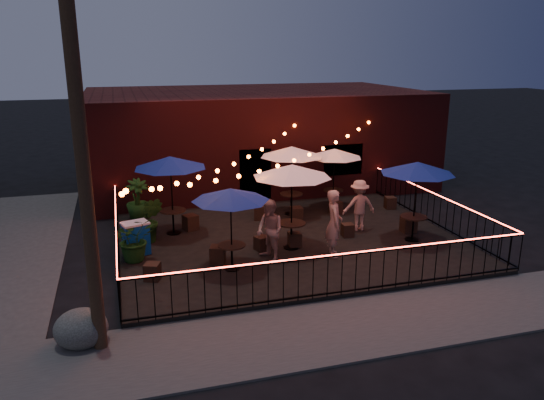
{
  "coord_description": "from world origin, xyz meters",
  "views": [
    {
      "loc": [
        -4.75,
        -12.46,
        5.73
      ],
      "look_at": [
        -0.3,
        2.78,
        1.18
      ],
      "focal_mm": 35.0,
      "sensor_mm": 36.0,
      "label": 1
    }
  ],
  "objects_px": {
    "utility_pole": "(81,150)",
    "cafe_table_1": "(170,163)",
    "cafe_table_0": "(230,196)",
    "cafe_table_2": "(292,172)",
    "cafe_table_5": "(334,154)",
    "cooler": "(136,238)",
    "cafe_table_4": "(417,169)",
    "boulder": "(81,329)",
    "cafe_table_3": "(292,153)"
  },
  "relations": [
    {
      "from": "cafe_table_5",
      "to": "cooler",
      "type": "distance_m",
      "value": 7.68
    },
    {
      "from": "utility_pole",
      "to": "cafe_table_3",
      "type": "bearing_deg",
      "value": 47.97
    },
    {
      "from": "cafe_table_4",
      "to": "cooler",
      "type": "height_order",
      "value": "cafe_table_4"
    },
    {
      "from": "cafe_table_0",
      "to": "cafe_table_1",
      "type": "distance_m",
      "value": 3.47
    },
    {
      "from": "cafe_table_2",
      "to": "cafe_table_3",
      "type": "distance_m",
      "value": 3.28
    },
    {
      "from": "cafe_table_0",
      "to": "cooler",
      "type": "bearing_deg",
      "value": 142.87
    },
    {
      "from": "cafe_table_1",
      "to": "utility_pole",
      "type": "bearing_deg",
      "value": -109.03
    },
    {
      "from": "boulder",
      "to": "cafe_table_5",
      "type": "bearing_deg",
      "value": 40.23
    },
    {
      "from": "cooler",
      "to": "cafe_table_5",
      "type": "bearing_deg",
      "value": 3.54
    },
    {
      "from": "cafe_table_3",
      "to": "utility_pole",
      "type": "bearing_deg",
      "value": -132.03
    },
    {
      "from": "cafe_table_3",
      "to": "cafe_table_5",
      "type": "relative_size",
      "value": 1.1
    },
    {
      "from": "cafe_table_0",
      "to": "cafe_table_5",
      "type": "xyz_separation_m",
      "value": [
        4.7,
        4.45,
        -0.02
      ]
    },
    {
      "from": "cafe_table_3",
      "to": "cafe_table_1",
      "type": "bearing_deg",
      "value": -168.09
    },
    {
      "from": "cafe_table_1",
      "to": "cafe_table_2",
      "type": "bearing_deg",
      "value": -35.46
    },
    {
      "from": "cafe_table_3",
      "to": "cafe_table_5",
      "type": "xyz_separation_m",
      "value": [
        1.7,
        0.31,
        -0.2
      ]
    },
    {
      "from": "cafe_table_2",
      "to": "cooler",
      "type": "bearing_deg",
      "value": 170.12
    },
    {
      "from": "cafe_table_2",
      "to": "cafe_table_5",
      "type": "height_order",
      "value": "cafe_table_2"
    },
    {
      "from": "cafe_table_0",
      "to": "cafe_table_5",
      "type": "bearing_deg",
      "value": 43.47
    },
    {
      "from": "cafe_table_0",
      "to": "cafe_table_4",
      "type": "distance_m",
      "value": 5.73
    },
    {
      "from": "utility_pole",
      "to": "cafe_table_4",
      "type": "distance_m",
      "value": 9.72
    },
    {
      "from": "cafe_table_3",
      "to": "cooler",
      "type": "distance_m",
      "value": 6.09
    },
    {
      "from": "utility_pole",
      "to": "cafe_table_3",
      "type": "height_order",
      "value": "utility_pole"
    },
    {
      "from": "cafe_table_1",
      "to": "cafe_table_4",
      "type": "xyz_separation_m",
      "value": [
        6.86,
        -2.63,
        -0.04
      ]
    },
    {
      "from": "utility_pole",
      "to": "cafe_table_0",
      "type": "bearing_deg",
      "value": 40.65
    },
    {
      "from": "cafe_table_3",
      "to": "cafe_table_5",
      "type": "height_order",
      "value": "cafe_table_3"
    },
    {
      "from": "cafe_table_4",
      "to": "cafe_table_5",
      "type": "bearing_deg",
      "value": 104.69
    },
    {
      "from": "cafe_table_5",
      "to": "cafe_table_1",
      "type": "bearing_deg",
      "value": -168.53
    },
    {
      "from": "cafe_table_4",
      "to": "cafe_table_2",
      "type": "bearing_deg",
      "value": 173.99
    },
    {
      "from": "utility_pole",
      "to": "cafe_table_5",
      "type": "distance_m",
      "value": 10.91
    },
    {
      "from": "cooler",
      "to": "boulder",
      "type": "relative_size",
      "value": 0.97
    },
    {
      "from": "cafe_table_1",
      "to": "cafe_table_3",
      "type": "xyz_separation_m",
      "value": [
        4.16,
        0.88,
        -0.06
      ]
    },
    {
      "from": "utility_pole",
      "to": "cafe_table_5",
      "type": "height_order",
      "value": "utility_pole"
    },
    {
      "from": "boulder",
      "to": "cafe_table_4",
      "type": "bearing_deg",
      "value": 19.03
    },
    {
      "from": "utility_pole",
      "to": "cafe_table_4",
      "type": "height_order",
      "value": "utility_pole"
    },
    {
      "from": "cafe_table_0",
      "to": "cafe_table_4",
      "type": "relative_size",
      "value": 0.94
    },
    {
      "from": "cafe_table_1",
      "to": "cafe_table_5",
      "type": "height_order",
      "value": "cafe_table_1"
    },
    {
      "from": "cafe_table_0",
      "to": "cafe_table_2",
      "type": "height_order",
      "value": "cafe_table_2"
    },
    {
      "from": "cafe_table_4",
      "to": "cooler",
      "type": "distance_m",
      "value": 8.31
    },
    {
      "from": "cafe_table_0",
      "to": "cooler",
      "type": "xyz_separation_m",
      "value": [
        -2.35,
        1.78,
        -1.52
      ]
    },
    {
      "from": "cafe_table_0",
      "to": "boulder",
      "type": "bearing_deg",
      "value": -144.5
    },
    {
      "from": "cafe_table_5",
      "to": "boulder",
      "type": "bearing_deg",
      "value": -139.77
    },
    {
      "from": "cafe_table_1",
      "to": "cafe_table_2",
      "type": "relative_size",
      "value": 1.01
    },
    {
      "from": "cafe_table_0",
      "to": "cafe_table_3",
      "type": "relative_size",
      "value": 0.94
    },
    {
      "from": "cafe_table_0",
      "to": "boulder",
      "type": "height_order",
      "value": "cafe_table_0"
    },
    {
      "from": "cafe_table_1",
      "to": "cafe_table_5",
      "type": "xyz_separation_m",
      "value": [
        5.86,
        1.19,
        -0.26
      ]
    },
    {
      "from": "cafe_table_3",
      "to": "boulder",
      "type": "distance_m",
      "value": 9.62
    },
    {
      "from": "boulder",
      "to": "utility_pole",
      "type": "bearing_deg",
      "value": -31.26
    },
    {
      "from": "cooler",
      "to": "utility_pole",
      "type": "bearing_deg",
      "value": -118.35
    },
    {
      "from": "cafe_table_3",
      "to": "cafe_table_4",
      "type": "height_order",
      "value": "cafe_table_4"
    },
    {
      "from": "utility_pole",
      "to": "cafe_table_1",
      "type": "bearing_deg",
      "value": 70.97
    }
  ]
}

